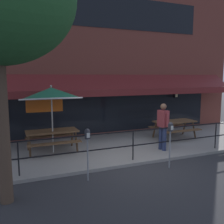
{
  "coord_description": "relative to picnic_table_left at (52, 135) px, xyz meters",
  "views": [
    {
      "loc": [
        -3.58,
        -6.61,
        2.78
      ],
      "look_at": [
        -0.19,
        1.6,
        1.5
      ],
      "focal_mm": 40.0,
      "sensor_mm": 36.0,
      "label": 1
    }
  ],
  "objects": [
    {
      "name": "pedestrian_walking",
      "position": [
        3.75,
        -1.34,
        0.35
      ],
      "size": [
        0.27,
        0.62,
        1.71
      ],
      "color": "navy",
      "rests_on": "patio_deck"
    },
    {
      "name": "restaurant_building",
      "position": [
        2.25,
        2.0,
        3.24
      ],
      "size": [
        15.0,
        1.6,
        7.95
      ],
      "color": "brown",
      "rests_on": "ground"
    },
    {
      "name": "parking_meter_near",
      "position": [
        0.5,
        -2.7,
        0.44
      ],
      "size": [
        0.15,
        0.16,
        1.42
      ],
      "color": "gray",
      "rests_on": "ground"
    },
    {
      "name": "picnic_table_centre",
      "position": [
        5.23,
        -0.04,
        0.0
      ],
      "size": [
        1.8,
        1.42,
        0.76
      ],
      "color": "brown",
      "rests_on": "patio_deck"
    },
    {
      "name": "patio_umbrella_left",
      "position": [
        0.0,
        -0.14,
        1.47
      ],
      "size": [
        2.14,
        2.14,
        2.4
      ],
      "color": "#B7B2A8",
      "rests_on": "patio_deck"
    },
    {
      "name": "ground_plane",
      "position": [
        2.25,
        -2.22,
        -0.71
      ],
      "size": [
        120.0,
        120.0,
        0.0
      ],
      "primitive_type": "plane",
      "color": "#2D2D30"
    },
    {
      "name": "picnic_table_left",
      "position": [
        0.0,
        0.0,
        0.0
      ],
      "size": [
        1.8,
        1.42,
        0.76
      ],
      "color": "brown",
      "rests_on": "patio_deck"
    },
    {
      "name": "patio_deck",
      "position": [
        2.25,
        -0.22,
        -0.66
      ],
      "size": [
        15.0,
        4.0,
        0.1
      ],
      "primitive_type": "cube",
      "color": "gray",
      "rests_on": "ground"
    },
    {
      "name": "parking_meter_far",
      "position": [
        3.07,
        -2.75,
        0.44
      ],
      "size": [
        0.15,
        0.16,
        1.42
      ],
      "color": "gray",
      "rests_on": "ground"
    },
    {
      "name": "patio_railing",
      "position": [
        2.25,
        -1.92,
        0.09
      ],
      "size": [
        13.84,
        0.04,
        0.97
      ],
      "color": "black",
      "rests_on": "patio_deck"
    }
  ]
}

